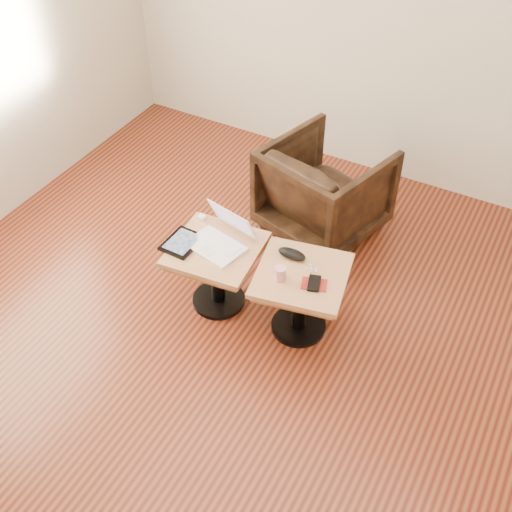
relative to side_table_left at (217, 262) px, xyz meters
The scene contains 11 objects.
room_shell 1.18m from the side_table_left, 42.84° to the right, with size 4.52×4.52×2.71m.
side_table_left is the anchor object (origin of this frame).
side_table_right 0.54m from the side_table_left, ahead, with size 0.59×0.59×0.46m.
laptop 0.16m from the side_table_left, 75.94° to the left, with size 0.38×0.37×0.21m.
tablet 0.23m from the side_table_left, 160.38° to the right, with size 0.19×0.24×0.02m.
charging_adapter 0.30m from the side_table_left, 139.43° to the left, with size 0.04×0.04×0.03m, color white.
glasses_case 0.47m from the side_table_left, 17.69° to the left, with size 0.17×0.07×0.05m, color black.
striped_cup 0.48m from the side_table_left, ahead, with size 0.06×0.06×0.08m, color #E23F73.
earbuds_tangle 0.59m from the side_table_left, ahead, with size 0.07×0.06×0.01m.
phone_on_sleeve 0.64m from the side_table_left, ahead, with size 0.16×0.14×0.02m.
armchair 1.00m from the side_table_left, 74.32° to the left, with size 0.71×0.73×0.67m, color black.
Camera 1 is at (1.09, -1.90, 2.96)m, focal length 45.00 mm.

